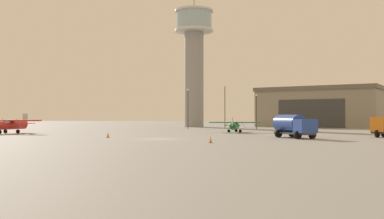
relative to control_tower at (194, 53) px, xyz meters
The scene contains 11 objects.
ground_plane 61.76m from the control_tower, 95.30° to the right, with size 400.00×400.00×0.00m, color gray.
control_tower is the anchor object (origin of this frame).
hangar 35.35m from the control_tower, ahead, with size 34.31×30.60×10.12m.
airplane_green 42.70m from the control_tower, 81.17° to the right, with size 8.81×6.87×2.60m.
airplane_red 54.23m from the control_tower, 126.22° to the right, with size 10.73×8.42×3.18m.
truck_fuel_tanker_blue 60.35m from the control_tower, 78.78° to the right, with size 4.45×7.02×2.95m.
light_post_west 18.44m from the control_tower, 57.16° to the right, with size 0.44×0.44×9.94m.
light_post_east 21.20m from the control_tower, 96.13° to the right, with size 0.44×0.44×8.80m.
light_post_centre 26.45m from the control_tower, 53.53° to the right, with size 0.44×0.44×7.52m.
traffic_cone_near_left 68.91m from the control_tower, 89.86° to the right, with size 0.36×0.36×0.72m.
traffic_cone_near_right 59.43m from the control_tower, 102.74° to the right, with size 0.36×0.36×0.74m.
Camera 1 is at (2.82, -52.48, 2.76)m, focal length 40.36 mm.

